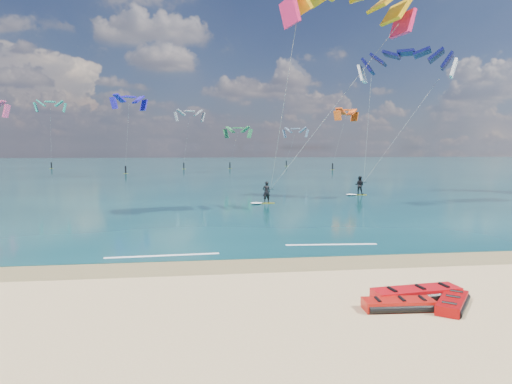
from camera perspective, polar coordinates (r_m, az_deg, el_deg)
ground at (r=55.36m, az=-6.03°, el=0.57°), size 320.00×320.00×0.00m
wet_sand_strip at (r=18.81m, az=-3.34°, el=-9.22°), size 320.00×2.40×0.01m
sea at (r=119.24m, az=-6.75°, el=3.24°), size 320.00×200.00×0.04m
packed_kite_left at (r=15.76m, az=19.38°, el=-12.49°), size 3.18×1.49×0.42m
packed_kite_mid at (r=14.63m, az=17.35°, el=-13.85°), size 2.32×1.13×0.37m
packed_kite_right at (r=15.34m, az=23.32°, el=-13.13°), size 2.12×2.29×0.36m
kitesurfer_main at (r=35.56m, az=6.19°, el=11.89°), size 12.70×9.83×17.30m
kitesurfer_far at (r=45.58m, az=15.77°, el=9.43°), size 10.02×7.62×15.11m
shoreline_foam at (r=21.42m, az=-1.08°, el=-7.26°), size 12.85×1.84×0.01m
distant_kites at (r=94.20m, az=-9.61°, el=6.28°), size 67.71×41.60×14.66m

